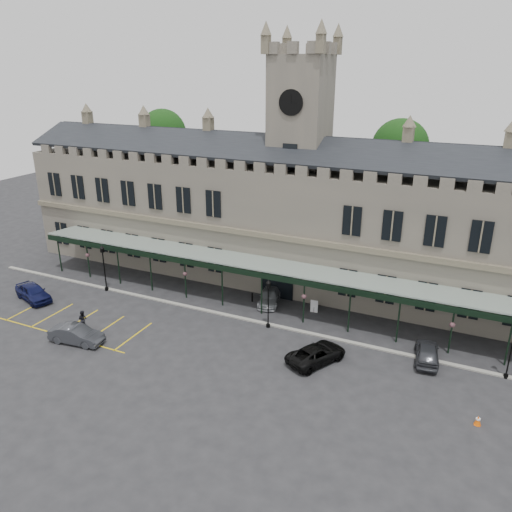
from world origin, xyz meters
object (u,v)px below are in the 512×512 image
at_px(traffic_cone, 478,420).
at_px(sign_board, 314,306).
at_px(car_left_b, 76,335).
at_px(clock_tower, 299,154).
at_px(car_taxi, 270,296).
at_px(car_right_a, 427,352).
at_px(car_van, 316,354).
at_px(station_building, 297,220).
at_px(lamp_post_left, 104,264).
at_px(lamp_post_mid, 268,299).
at_px(person_b, 83,319).
at_px(car_left_a, 33,292).
at_px(lamp_post_right, 512,347).

relative_size(traffic_cone, sign_board, 0.56).
bearing_deg(car_left_b, clock_tower, -37.51).
xyz_separation_m(car_taxi, car_right_a, (14.80, -4.22, 0.08)).
distance_m(clock_tower, car_van, 20.18).
height_order(sign_board, car_right_a, car_right_a).
xyz_separation_m(station_building, lamp_post_left, (-16.14, -10.63, -3.63)).
height_order(station_building, traffic_cone, station_building).
bearing_deg(car_left_b, lamp_post_mid, -63.16).
relative_size(station_building, lamp_post_left, 12.52).
bearing_deg(person_b, station_building, -133.59).
height_order(station_building, car_taxi, station_building).
bearing_deg(car_taxi, station_building, 73.76).
xyz_separation_m(station_building, car_taxi, (-0.22, -6.35, -5.82)).
height_order(clock_tower, car_right_a, clock_tower).
bearing_deg(station_building, sign_board, -56.81).
xyz_separation_m(station_building, sign_board, (4.24, -6.48, -5.89)).
height_order(lamp_post_mid, car_left_a, lamp_post_mid).
relative_size(lamp_post_mid, lamp_post_right, 1.03).
height_order(lamp_post_right, sign_board, lamp_post_right).
bearing_deg(lamp_post_right, car_right_a, -179.30).
height_order(car_left_a, car_right_a, car_left_a).
distance_m(sign_board, car_left_a, 26.73).
height_order(sign_board, car_left_b, car_left_b).
xyz_separation_m(clock_tower, sign_board, (4.24, -6.57, -12.53)).
xyz_separation_m(car_left_a, car_taxi, (20.78, 8.93, -0.16)).
height_order(car_left_a, car_left_b, car_left_a).
bearing_deg(car_right_a, clock_tower, -43.75).
bearing_deg(lamp_post_left, traffic_cone, -10.10).
distance_m(station_building, clock_tower, 6.64).
bearing_deg(traffic_cone, car_van, 167.14).
distance_m(lamp_post_left, sign_board, 20.92).
bearing_deg(car_taxi, person_b, -152.49).
bearing_deg(car_taxi, traffic_cone, -43.51).
bearing_deg(car_van, car_right_a, -125.80).
bearing_deg(car_left_a, car_taxi, -47.96).
distance_m(clock_tower, car_left_b, 25.96).
bearing_deg(station_building, lamp_post_right, -27.60).
distance_m(station_building, car_right_a, 18.89).
xyz_separation_m(station_building, traffic_cone, (18.42, -16.79, -6.14)).
xyz_separation_m(lamp_post_left, lamp_post_mid, (17.69, -0.16, -0.21)).
xyz_separation_m(lamp_post_right, person_b, (-32.83, -7.05, -1.72)).
bearing_deg(traffic_cone, lamp_post_mid, 160.44).
relative_size(clock_tower, car_left_a, 5.24).
relative_size(clock_tower, car_right_a, 5.80).
distance_m(clock_tower, lamp_post_right, 25.03).
bearing_deg(car_left_a, lamp_post_mid, -59.97).
height_order(station_building, car_right_a, station_building).
xyz_separation_m(lamp_post_left, car_taxi, (15.92, 4.29, -2.20)).
bearing_deg(car_taxi, car_left_b, -144.59).
bearing_deg(lamp_post_left, car_taxi, 15.07).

